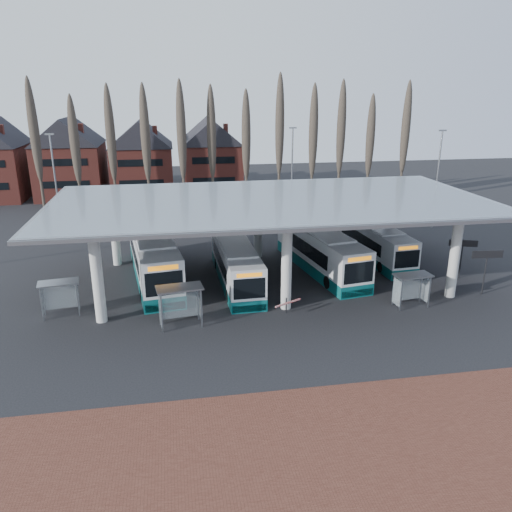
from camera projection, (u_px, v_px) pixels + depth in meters
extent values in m
plane|color=black|center=(294.00, 324.00, 31.36)|extent=(140.00, 140.00, 0.00)
cube|color=brown|center=(366.00, 455.00, 20.14)|extent=(70.00, 10.00, 0.03)
cylinder|color=silver|center=(97.00, 277.00, 30.83)|extent=(0.70, 0.70, 6.00)
cylinder|color=silver|center=(115.00, 230.00, 41.11)|extent=(0.70, 0.70, 6.00)
cylinder|color=silver|center=(286.00, 266.00, 32.74)|extent=(0.70, 0.70, 6.00)
cylinder|color=silver|center=(258.00, 224.00, 43.02)|extent=(0.70, 0.70, 6.00)
cylinder|color=silver|center=(455.00, 256.00, 34.66)|extent=(0.70, 0.70, 6.00)
cylinder|color=silver|center=(389.00, 218.00, 44.94)|extent=(0.70, 0.70, 6.00)
cube|color=gray|center=(271.00, 200.00, 36.85)|extent=(32.00, 16.00, 0.12)
cube|color=silver|center=(271.00, 199.00, 36.83)|extent=(31.50, 15.50, 0.04)
cone|color=#473D33|center=(37.00, 152.00, 56.38)|extent=(0.36, 0.36, 14.50)
ellipsoid|color=#473D33|center=(35.00, 137.00, 55.83)|extent=(1.10, 1.10, 11.02)
cone|color=#473D33|center=(74.00, 152.00, 57.02)|extent=(0.36, 0.36, 14.50)
ellipsoid|color=#473D33|center=(72.00, 136.00, 56.47)|extent=(1.10, 1.10, 11.02)
cone|color=#473D33|center=(110.00, 151.00, 57.66)|extent=(0.36, 0.36, 14.50)
ellipsoid|color=#473D33|center=(108.00, 136.00, 57.11)|extent=(1.10, 1.10, 11.02)
cone|color=#473D33|center=(145.00, 150.00, 58.30)|extent=(0.36, 0.36, 14.50)
ellipsoid|color=#473D33|center=(144.00, 135.00, 57.75)|extent=(1.10, 1.10, 11.02)
cone|color=#473D33|center=(180.00, 150.00, 58.94)|extent=(0.36, 0.36, 14.50)
ellipsoid|color=#473D33|center=(179.00, 134.00, 58.38)|extent=(1.10, 1.10, 11.02)
cone|color=#473D33|center=(213.00, 149.00, 59.58)|extent=(0.36, 0.36, 14.50)
ellipsoid|color=#473D33|center=(213.00, 134.00, 59.02)|extent=(1.10, 1.10, 11.02)
cone|color=#473D33|center=(246.00, 148.00, 60.22)|extent=(0.36, 0.36, 14.50)
ellipsoid|color=#473D33|center=(246.00, 134.00, 59.66)|extent=(1.10, 1.10, 11.02)
cone|color=#473D33|center=(279.00, 148.00, 60.85)|extent=(0.36, 0.36, 14.50)
ellipsoid|color=#473D33|center=(279.00, 133.00, 60.30)|extent=(1.10, 1.10, 11.02)
cone|color=#473D33|center=(310.00, 147.00, 61.49)|extent=(0.36, 0.36, 14.50)
ellipsoid|color=#473D33|center=(311.00, 133.00, 60.94)|extent=(1.10, 1.10, 11.02)
cone|color=#473D33|center=(341.00, 146.00, 62.13)|extent=(0.36, 0.36, 14.50)
ellipsoid|color=#473D33|center=(342.00, 132.00, 61.58)|extent=(1.10, 1.10, 11.02)
cone|color=#473D33|center=(372.00, 146.00, 62.77)|extent=(0.36, 0.36, 14.50)
ellipsoid|color=#473D33|center=(373.00, 132.00, 62.22)|extent=(1.10, 1.10, 11.02)
cone|color=#473D33|center=(402.00, 145.00, 63.41)|extent=(0.36, 0.36, 14.50)
ellipsoid|color=#473D33|center=(403.00, 131.00, 62.86)|extent=(1.10, 1.10, 11.02)
cube|color=maroon|center=(72.00, 170.00, 68.09)|extent=(8.00, 10.00, 7.00)
pyramid|color=black|center=(66.00, 117.00, 65.87)|extent=(8.30, 10.30, 3.50)
cube|color=maroon|center=(143.00, 169.00, 69.61)|extent=(8.00, 10.00, 7.00)
pyramid|color=black|center=(139.00, 117.00, 67.39)|extent=(8.30, 10.30, 3.50)
cube|color=maroon|center=(211.00, 167.00, 71.13)|extent=(8.00, 10.00, 7.00)
pyramid|color=black|center=(209.00, 116.00, 68.90)|extent=(8.30, 10.30, 3.50)
cylinder|color=slate|center=(56.00, 189.00, 47.46)|extent=(0.16, 0.16, 10.00)
cube|color=slate|center=(49.00, 134.00, 45.83)|extent=(0.80, 0.15, 0.15)
cylinder|color=slate|center=(292.00, 175.00, 55.03)|extent=(0.16, 0.16, 10.00)
cube|color=slate|center=(293.00, 128.00, 53.41)|extent=(0.80, 0.15, 0.15)
cylinder|color=slate|center=(437.00, 181.00, 51.66)|extent=(0.16, 0.16, 10.00)
cube|color=slate|center=(443.00, 130.00, 50.03)|extent=(0.80, 0.15, 0.15)
cube|color=white|center=(153.00, 254.00, 38.37)|extent=(4.46, 13.38, 3.06)
cube|color=#0B5253|center=(155.00, 272.00, 38.84)|extent=(4.48, 13.40, 0.98)
cube|color=white|center=(152.00, 234.00, 37.86)|extent=(3.51, 8.14, 0.20)
cube|color=black|center=(153.00, 251.00, 38.83)|extent=(4.03, 9.74, 1.20)
cube|color=black|center=(164.00, 284.00, 32.42)|extent=(2.44, 0.38, 1.64)
cube|color=black|center=(145.00, 231.00, 44.26)|extent=(2.36, 0.37, 1.31)
cube|color=orange|center=(163.00, 268.00, 32.07)|extent=(1.94, 0.31, 0.33)
cube|color=black|center=(166.00, 307.00, 32.95)|extent=(2.64, 0.43, 0.55)
cylinder|color=black|center=(143.00, 294.00, 34.71)|extent=(0.44, 1.08, 1.05)
cylinder|color=black|center=(179.00, 289.00, 35.41)|extent=(0.44, 1.08, 1.05)
cylinder|color=black|center=(134.00, 258.00, 41.94)|extent=(0.44, 1.08, 1.05)
cylinder|color=black|center=(165.00, 255.00, 42.65)|extent=(0.44, 1.08, 1.05)
cube|color=white|center=(236.00, 261.00, 37.61)|extent=(2.67, 11.33, 2.63)
cube|color=#0B5253|center=(236.00, 277.00, 38.01)|extent=(2.69, 11.35, 0.85)
cube|color=white|center=(236.00, 244.00, 37.18)|extent=(2.32, 6.81, 0.17)
cube|color=black|center=(235.00, 258.00, 38.02)|extent=(2.63, 8.17, 1.03)
cube|color=black|center=(249.00, 289.00, 32.37)|extent=(2.11, 0.11, 1.41)
cube|color=black|center=(226.00, 239.00, 42.81)|extent=(2.04, 0.11, 1.13)
cube|color=orange|center=(249.00, 275.00, 32.07)|extent=(1.68, 0.09, 0.28)
cube|color=black|center=(249.00, 308.00, 32.83)|extent=(2.28, 0.13, 0.47)
cylinder|color=black|center=(229.00, 296.00, 34.49)|extent=(0.29, 0.91, 0.90)
cylinder|color=black|center=(259.00, 294.00, 34.88)|extent=(0.29, 0.91, 0.90)
cylinder|color=black|center=(217.00, 264.00, 40.87)|extent=(0.29, 0.91, 0.90)
cylinder|color=black|center=(243.00, 262.00, 41.26)|extent=(0.29, 0.91, 0.90)
cube|color=white|center=(320.00, 248.00, 40.22)|extent=(4.49, 12.50, 2.86)
cube|color=#0B5253|center=(320.00, 264.00, 40.66)|extent=(4.51, 12.53, 0.92)
cube|color=white|center=(321.00, 231.00, 39.75)|extent=(3.47, 7.62, 0.18)
cube|color=black|center=(318.00, 245.00, 40.65)|extent=(3.99, 9.12, 1.12)
cube|color=black|center=(359.00, 273.00, 34.73)|extent=(2.27, 0.42, 1.53)
cube|color=black|center=(291.00, 228.00, 45.67)|extent=(2.19, 0.41, 1.22)
cube|color=orange|center=(360.00, 259.00, 34.40)|extent=(1.81, 0.34, 0.31)
cube|color=black|center=(357.00, 293.00, 35.22)|extent=(2.45, 0.47, 0.51)
cylinder|color=black|center=(328.00, 282.00, 36.81)|extent=(0.44, 1.01, 0.98)
cylinder|color=black|center=(356.00, 279.00, 37.53)|extent=(0.44, 1.01, 0.98)
cylinder|color=black|center=(290.00, 253.00, 43.50)|extent=(0.44, 1.01, 0.98)
cylinder|color=black|center=(314.00, 250.00, 44.22)|extent=(0.44, 1.01, 0.98)
cube|color=white|center=(374.00, 240.00, 43.16)|extent=(3.08, 11.08, 2.55)
cube|color=#0B5253|center=(373.00, 253.00, 43.55)|extent=(3.10, 11.10, 0.82)
cube|color=white|center=(376.00, 225.00, 42.74)|extent=(2.54, 6.70, 0.16)
cube|color=black|center=(372.00, 237.00, 43.55)|extent=(2.90, 8.02, 1.00)
cube|color=black|center=(407.00, 259.00, 38.12)|extent=(2.05, 0.20, 1.37)
cube|color=black|center=(349.00, 223.00, 48.15)|extent=(1.98, 0.19, 1.09)
cube|color=orange|center=(408.00, 248.00, 37.83)|extent=(1.63, 0.16, 0.27)
cube|color=black|center=(405.00, 276.00, 38.56)|extent=(2.21, 0.23, 0.46)
cylinder|color=black|center=(381.00, 267.00, 40.11)|extent=(0.32, 0.89, 0.88)
cylinder|color=black|center=(405.00, 265.00, 40.58)|extent=(0.32, 0.89, 0.88)
cylinder|color=black|center=(347.00, 243.00, 46.24)|extent=(0.32, 0.89, 0.88)
cylinder|color=black|center=(368.00, 242.00, 46.72)|extent=(0.32, 0.89, 0.88)
cube|color=gray|center=(42.00, 304.00, 31.50)|extent=(0.08, 0.08, 2.24)
cube|color=gray|center=(78.00, 300.00, 32.14)|extent=(0.08, 0.08, 2.24)
cube|color=gray|center=(43.00, 299.00, 32.39)|extent=(0.08, 0.08, 2.24)
cube|color=gray|center=(78.00, 295.00, 33.02)|extent=(0.08, 0.08, 2.24)
cube|color=gray|center=(58.00, 283.00, 31.89)|extent=(2.66, 1.61, 0.09)
cube|color=silver|center=(61.00, 296.00, 32.73)|extent=(2.13, 0.35, 1.79)
cube|color=silver|center=(42.00, 301.00, 31.92)|extent=(0.18, 0.98, 1.79)
cube|color=silver|center=(78.00, 297.00, 32.58)|extent=(0.18, 0.98, 1.79)
cube|color=gray|center=(162.00, 313.00, 29.93)|extent=(0.09, 0.09, 2.51)
cube|color=gray|center=(201.00, 309.00, 30.59)|extent=(0.09, 0.09, 2.51)
cube|color=gray|center=(160.00, 306.00, 30.93)|extent=(0.09, 0.09, 2.51)
cube|color=gray|center=(198.00, 302.00, 31.59)|extent=(0.09, 0.09, 2.51)
cube|color=gray|center=(179.00, 288.00, 30.34)|extent=(2.96, 1.74, 0.10)
cube|color=silver|center=(179.00, 303.00, 31.29)|extent=(2.39, 0.34, 2.01)
cube|color=silver|center=(160.00, 309.00, 30.40)|extent=(0.18, 1.10, 2.01)
cube|color=silver|center=(200.00, 304.00, 31.09)|extent=(0.18, 1.10, 2.01)
cube|color=gray|center=(401.00, 295.00, 32.90)|extent=(0.08, 0.08, 2.21)
cube|color=gray|center=(429.00, 292.00, 33.43)|extent=(0.08, 0.08, 2.21)
cube|color=gray|center=(393.00, 290.00, 33.79)|extent=(0.08, 0.08, 2.21)
cube|color=gray|center=(421.00, 287.00, 34.32)|extent=(0.08, 0.08, 2.21)
cube|color=gray|center=(413.00, 275.00, 33.24)|extent=(2.59, 1.48, 0.09)
cube|color=silver|center=(407.00, 288.00, 34.08)|extent=(2.12, 0.24, 1.77)
cube|color=silver|center=(397.00, 292.00, 33.32)|extent=(0.13, 0.97, 1.77)
cube|color=silver|center=(426.00, 289.00, 33.87)|extent=(0.13, 0.97, 1.77)
cylinder|color=black|center=(485.00, 273.00, 35.45)|extent=(0.10, 0.10, 3.24)
cube|color=black|center=(488.00, 254.00, 35.00)|extent=(2.23, 0.29, 0.56)
cylinder|color=black|center=(461.00, 260.00, 38.53)|extent=(0.10, 0.10, 3.05)
cube|color=black|center=(463.00, 243.00, 38.10)|extent=(2.02, 0.78, 0.52)
cube|color=black|center=(286.00, 305.00, 32.81)|extent=(0.08, 0.08, 1.05)
cube|color=red|center=(288.00, 303.00, 32.24)|extent=(1.90, 1.07, 0.10)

